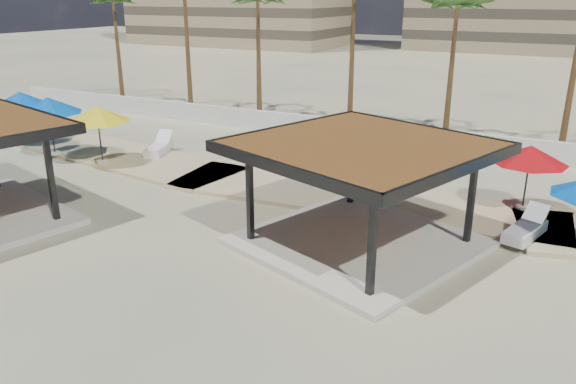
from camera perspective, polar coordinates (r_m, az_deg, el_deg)
name	(u,v)px	position (r m, az deg, el deg)	size (l,w,h in m)	color
ground	(218,258)	(18.12, -7.08, -6.63)	(200.00, 200.00, 0.00)	#CDBA88
promenade	(362,194)	(23.59, 7.53, -0.17)	(44.45, 7.97, 0.24)	#C6B284
boundary_wall	(381,134)	(31.63, 9.43, 5.84)	(56.00, 0.30, 1.20)	silver
pavilion_central	(361,185)	(18.20, 7.38, 0.72)	(8.94, 8.94, 3.56)	beige
umbrella_a	(20,99)	(34.07, -25.55, 8.53)	(3.46, 3.46, 2.76)	beige
umbrella_b	(97,114)	(28.23, -18.81, 7.47)	(3.84, 3.84, 2.75)	beige
umbrella_c	(530,155)	(22.63, 23.40, 3.49)	(3.23, 3.23, 2.48)	beige
umbrella_f	(48,105)	(30.62, -23.17, 8.08)	(4.17, 4.17, 2.92)	beige
lounger_a	(159,148)	(29.86, -12.96, 4.40)	(1.55, 2.56, 0.92)	silver
lounger_b	(525,230)	(20.60, 22.98, -3.61)	(1.32, 2.44, 0.88)	silver
palm_a	(113,2)	(43.85, -17.33, 17.91)	(3.00, 3.00, 8.46)	brown
palm_c	(258,2)	(36.40, -3.11, 18.74)	(3.00, 3.00, 8.58)	brown
palm_e	(457,7)	(32.34, 16.82, 17.55)	(3.00, 3.00, 8.38)	brown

